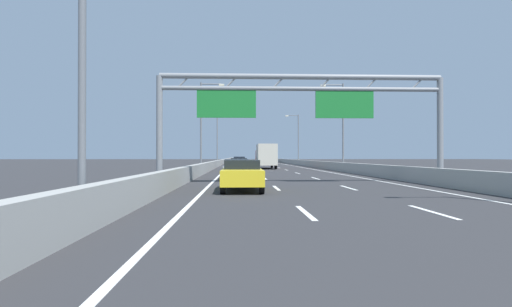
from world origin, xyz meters
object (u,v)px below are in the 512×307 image
(white_car, at_px, (239,165))
(yellow_car, at_px, (242,175))
(streetlamp_left_near, at_px, (91,9))
(box_truck, at_px, (266,156))
(streetlamp_left_far, at_px, (218,136))
(streetlamp_right_far, at_px, (297,136))
(sign_gantry, at_px, (298,100))
(black_car, at_px, (268,160))
(streetlamp_right_mid, at_px, (341,121))
(orange_car, at_px, (240,161))
(streetlamp_left_mid, at_px, (203,121))
(silver_car, at_px, (237,169))
(blue_car, at_px, (239,162))

(white_car, height_order, yellow_car, yellow_car)
(streetlamp_left_near, relative_size, box_truck, 1.17)
(streetlamp_left_far, relative_size, streetlamp_right_far, 1.00)
(sign_gantry, height_order, black_car, sign_gantry)
(streetlamp_right_mid, height_order, yellow_car, streetlamp_right_mid)
(sign_gantry, distance_m, streetlamp_right_mid, 22.24)
(sign_gantry, height_order, streetlamp_left_far, streetlamp_left_far)
(streetlamp_right_far, relative_size, black_car, 2.09)
(streetlamp_right_mid, distance_m, orange_car, 32.45)
(streetlamp_left_far, distance_m, white_car, 37.05)
(streetlamp_right_far, xyz_separation_m, white_car, (-11.12, -36.56, -4.68))
(sign_gantry, bearing_deg, streetlamp_left_mid, 109.17)
(streetlamp_left_near, bearing_deg, streetlamp_left_far, 90.00)
(streetlamp_right_mid, bearing_deg, streetlamp_left_near, -113.68)
(streetlamp_left_near, xyz_separation_m, white_car, (3.81, 31.52, -4.68))
(black_car, bearing_deg, orange_car, -104.32)
(silver_car, bearing_deg, box_truck, 81.43)
(streetlamp_left_mid, xyz_separation_m, orange_car, (4.09, 30.24, -4.64))
(white_car, relative_size, blue_car, 0.94)
(white_car, distance_m, yellow_car, 23.23)
(streetlamp_left_far, bearing_deg, silver_car, -85.78)
(streetlamp_left_near, xyz_separation_m, streetlamp_right_far, (14.93, 68.08, 0.00))
(blue_car, bearing_deg, streetlamp_left_near, -94.89)
(sign_gantry, relative_size, blue_car, 3.73)
(streetlamp_right_mid, relative_size, silver_car, 2.17)
(sign_gantry, height_order, yellow_car, sign_gantry)
(streetlamp_right_mid, relative_size, white_car, 2.25)
(yellow_car, bearing_deg, silver_car, 91.61)
(streetlamp_left_mid, relative_size, silver_car, 2.17)
(streetlamp_left_near, relative_size, streetlamp_left_mid, 1.00)
(streetlamp_right_mid, distance_m, box_truck, 11.73)
(white_car, height_order, black_car, black_car)
(orange_car, distance_m, yellow_car, 55.98)
(sign_gantry, xyz_separation_m, streetlamp_left_near, (-7.25, -13.17, 0.57))
(streetlamp_left_near, xyz_separation_m, streetlamp_right_mid, (14.93, 34.04, 0.00))
(streetlamp_left_mid, bearing_deg, white_car, -33.43)
(silver_car, height_order, yellow_car, yellow_car)
(streetlamp_left_near, bearing_deg, sign_gantry, 61.15)
(orange_car, bearing_deg, streetlamp_left_near, -93.64)
(box_truck, bearing_deg, streetlamp_left_far, 105.66)
(streetlamp_left_mid, relative_size, streetlamp_left_far, 1.00)
(streetlamp_left_mid, bearing_deg, streetlamp_right_far, 66.32)
(streetlamp_right_far, bearing_deg, orange_car, -160.67)
(streetlamp_left_far, bearing_deg, streetlamp_left_near, -90.00)
(orange_car, bearing_deg, silver_car, -90.52)
(silver_car, bearing_deg, white_car, 89.42)
(sign_gantry, relative_size, white_car, 3.97)
(silver_car, bearing_deg, streetlamp_left_far, 94.22)
(blue_car, relative_size, orange_car, 1.03)
(streetlamp_right_mid, bearing_deg, blue_car, 133.63)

